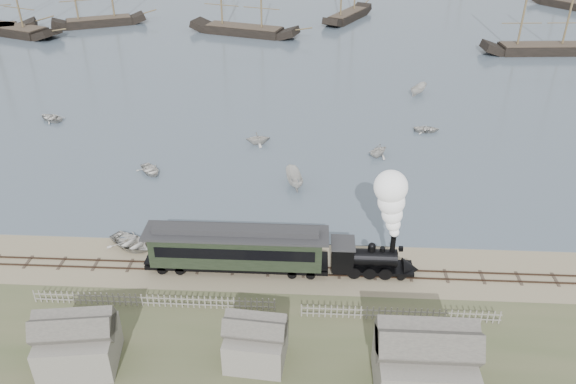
{
  "coord_description": "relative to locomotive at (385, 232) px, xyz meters",
  "views": [
    {
      "loc": [
        5.7,
        -39.8,
        29.82
      ],
      "look_at": [
        3.28,
        5.35,
        3.5
      ],
      "focal_mm": 35.0,
      "sensor_mm": 36.0,
      "label": 1
    }
  ],
  "objects": [
    {
      "name": "beached_dinghy",
      "position": [
        -22.21,
        2.72,
        -3.81
      ],
      "size": [
        5.01,
        5.41,
        0.91
      ],
      "primitive_type": "imported",
      "rotation": [
        0.0,
        0.0,
        1.01
      ],
      "color": "beige",
      "rests_on": "ground"
    },
    {
      "name": "picket_fence_east",
      "position": [
        0.97,
        -5.5,
        -4.27
      ],
      "size": [
        15.0,
        0.1,
        1.2
      ],
      "primitive_type": null,
      "color": "gray",
      "rests_on": "ground"
    },
    {
      "name": "rail_track",
      "position": [
        -11.53,
        0.0,
        -4.23
      ],
      "size": [
        120.0,
        1.8,
        0.16
      ],
      "color": "#3E2C22",
      "rests_on": "ground"
    },
    {
      "name": "rowboat_6",
      "position": [
        -41.6,
        30.86,
        -3.82
      ],
      "size": [
        4.11,
        4.52,
        0.77
      ],
      "primitive_type": "imported",
      "rotation": [
        0.0,
        0.0,
        4.2
      ],
      "color": "beige",
      "rests_on": "harbor_water"
    },
    {
      "name": "rowboat_1",
      "position": [
        -12.88,
        24.83,
        -3.41
      ],
      "size": [
        3.12,
        3.45,
        1.58
      ],
      "primitive_type": "imported",
      "rotation": [
        0.0,
        0.0,
        1.76
      ],
      "color": "beige",
      "rests_on": "harbor_water"
    },
    {
      "name": "locomotive",
      "position": [
        0.0,
        0.0,
        0.0
      ],
      "size": [
        7.41,
        2.77,
        9.24
      ],
      "color": "black",
      "rests_on": "ground"
    },
    {
      "name": "rowboat_3",
      "position": [
        8.51,
        29.73,
        -3.87
      ],
      "size": [
        2.36,
        3.3,
        0.68
      ],
      "primitive_type": "imported",
      "rotation": [
        0.0,
        0.0,
        1.57
      ],
      "color": "beige",
      "rests_on": "harbor_water"
    },
    {
      "name": "ground",
      "position": [
        -11.53,
        2.0,
        -4.27
      ],
      "size": [
        600.0,
        600.0,
        0.0
      ],
      "primitive_type": "plane",
      "color": "tan",
      "rests_on": "ground"
    },
    {
      "name": "shed_left",
      "position": [
        -21.53,
        -11.0,
        -4.27
      ],
      "size": [
        5.0,
        4.0,
        4.1
      ],
      "primitive_type": null,
      "color": "gray",
      "rests_on": "ground"
    },
    {
      "name": "passenger_coach",
      "position": [
        -12.15,
        -0.0,
        -1.93
      ],
      "size": [
        15.31,
        2.95,
        3.72
      ],
      "color": "black",
      "rests_on": "ground"
    },
    {
      "name": "rowboat_5",
      "position": [
        9.42,
        43.61,
        -3.47
      ],
      "size": [
        3.9,
        3.47,
        1.47
      ],
      "primitive_type": "imported",
      "rotation": [
        0.0,
        0.0,
        2.49
      ],
      "color": "beige",
      "rests_on": "harbor_water"
    },
    {
      "name": "picket_fence_west",
      "position": [
        -18.03,
        -5.0,
        -4.27
      ],
      "size": [
        19.0,
        0.1,
        1.2
      ],
      "primitive_type": null,
      "color": "gray",
      "rests_on": "ground"
    },
    {
      "name": "rowboat_0",
      "position": [
        -24.17,
        16.66,
        -3.85
      ],
      "size": [
        4.23,
        4.08,
        0.71
      ],
      "primitive_type": "imported",
      "rotation": [
        0.0,
        0.0,
        0.68
      ],
      "color": "beige",
      "rests_on": "harbor_water"
    },
    {
      "name": "rowboat_2",
      "position": [
        -8.0,
        14.69,
        -3.41
      ],
      "size": [
        4.39,
        2.56,
        1.6
      ],
      "primitive_type": "imported",
      "rotation": [
        0.0,
        0.0,
        3.4
      ],
      "color": "beige",
      "rests_on": "harbor_water"
    },
    {
      "name": "rowboat_4",
      "position": [
        1.61,
        22.23,
        -3.42
      ],
      "size": [
        3.92,
        3.9,
        1.56
      ],
      "primitive_type": "imported",
      "rotation": [
        0.0,
        0.0,
        5.52
      ],
      "color": "beige",
      "rests_on": "harbor_water"
    },
    {
      "name": "shed_mid",
      "position": [
        -9.53,
        -10.0,
        -4.27
      ],
      "size": [
        4.0,
        3.5,
        3.6
      ],
      "primitive_type": null,
      "color": "gray",
      "rests_on": "ground"
    }
  ]
}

